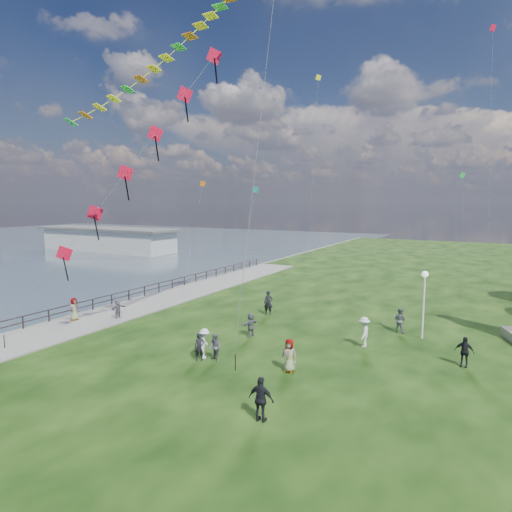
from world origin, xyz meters
The scene contains 17 objects.
waterfront centered at (-15.24, 8.99, -0.06)m, with size 200.00×200.00×1.51m.
pier_pavilion centered at (-52.00, 42.00, 1.84)m, with size 30.00×8.00×4.40m.
lamppost centered at (8.44, 13.44, 3.24)m, with size 0.42×0.42×4.49m.
person_0 centered at (-2.04, 3.27, 0.79)m, with size 0.58×0.38×1.58m, color black.
person_1 centered at (-1.24, 3.63, 0.78)m, with size 0.76×0.47×1.57m, color #595960.
person_2 centered at (-2.01, 3.69, 0.87)m, with size 1.12×0.58×1.74m, color silver.
person_3 centered at (4.20, -1.02, 0.95)m, with size 1.11×0.57×1.89m, color black.
person_4 centered at (3.07, 4.23, 0.88)m, with size 0.86×0.53×1.76m, color #595960.
person_5 centered at (-12.58, 7.20, 0.73)m, with size 1.36×0.59×1.47m, color #595960.
person_6 centered at (-3.11, 13.88, 0.96)m, with size 0.70×0.46×1.93m, color black.
person_7 centered at (6.87, 14.16, 0.86)m, with size 0.84×0.52×1.72m, color #595960.
person_8 centered at (5.51, 9.99, 0.95)m, with size 1.22×0.63×1.89m, color silver.
person_9 centered at (11.12, 9.44, 0.84)m, with size 0.99×0.51×1.69m, color black.
person_10 centered at (-15.00, 5.20, 0.85)m, with size 0.83×0.51×1.70m, color #595960.
person_11 centered at (-1.65, 8.45, 0.81)m, with size 1.49×0.64×1.61m, color #595960.
red_kite_train centered at (-7.56, 4.61, 11.52)m, with size 9.94×9.35×18.58m.
small_kites centered at (2.17, 23.01, 12.68)m, with size 28.23×17.08×23.24m.
Camera 1 is at (11.96, -15.58, 8.93)m, focal length 30.00 mm.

